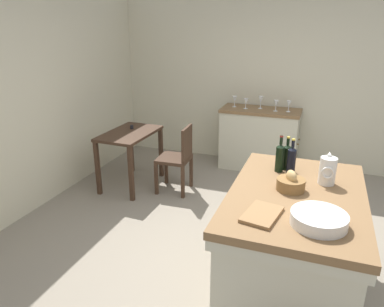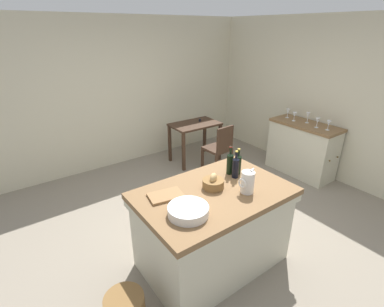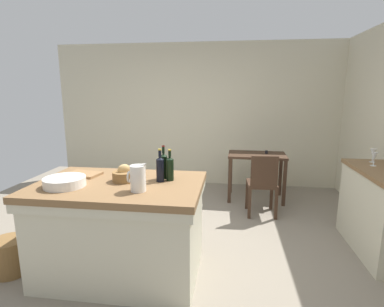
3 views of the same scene
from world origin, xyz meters
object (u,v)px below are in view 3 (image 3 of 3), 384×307
at_px(wine_bottle_green, 160,168).
at_px(wine_bottle_dark, 170,168).
at_px(writing_desk, 257,161).
at_px(wine_glass_right, 374,157).
at_px(wooden_chair, 262,183).
at_px(pitcher, 138,178).
at_px(cutting_board, 84,174).
at_px(island_table, 121,225).
at_px(wicker_hamper, 10,256).
at_px(bread_basket, 124,175).
at_px(wine_glass_far_right, 373,153).
at_px(side_cabinet, 381,212).
at_px(wash_bowl, 65,182).
at_px(wine_bottle_amber, 164,165).

bearing_deg(wine_bottle_green, wine_bottle_dark, 30.22).
bearing_deg(writing_desk, wine_glass_right, -48.04).
xyz_separation_m(wooden_chair, pitcher, (-1.21, -1.77, 0.54)).
bearing_deg(cutting_board, writing_desk, 47.78).
bearing_deg(island_table, wicker_hamper, -172.11).
distance_m(wooden_chair, bread_basket, 2.13).
xyz_separation_m(wine_glass_right, wine_glass_far_right, (0.07, 0.19, 0.01)).
xyz_separation_m(wine_bottle_green, wine_glass_right, (2.22, 0.86, -0.01)).
xyz_separation_m(wine_bottle_dark, wine_bottle_green, (-0.08, -0.05, 0.00)).
bearing_deg(wine_bottle_dark, wine_glass_far_right, 24.46).
bearing_deg(wine_glass_far_right, wine_bottle_green, -155.32).
xyz_separation_m(island_table, wine_bottle_dark, (0.45, 0.14, 0.54)).
height_order(side_cabinet, bread_basket, bread_basket).
xyz_separation_m(wooden_chair, wash_bowl, (-1.89, -1.74, 0.47)).
height_order(side_cabinet, wine_bottle_amber, wine_bottle_amber).
bearing_deg(writing_desk, wine_bottle_amber, -116.93).
height_order(island_table, bread_basket, bread_basket).
height_order(pitcher, bread_basket, pitcher).
bearing_deg(island_table, writing_desk, 57.64).
height_order(island_table, writing_desk, island_table).
height_order(island_table, cutting_board, cutting_board).
relative_size(wash_bowl, wine_bottle_amber, 1.11).
xyz_separation_m(pitcher, wine_bottle_green, (0.12, 0.29, 0.01)).
bearing_deg(cutting_board, wine_glass_far_right, 17.03).
height_order(bread_basket, wine_bottle_dark, wine_bottle_dark).
bearing_deg(side_cabinet, cutting_board, -169.95).
xyz_separation_m(side_cabinet, bread_basket, (-2.60, -0.68, 0.50)).
height_order(pitcher, wine_glass_far_right, pitcher).
height_order(wine_bottle_amber, wine_bottle_green, wine_bottle_amber).
bearing_deg(wooden_chair, wine_bottle_amber, -127.95).
bearing_deg(wine_glass_far_right, side_cabinet, -93.63).
bearing_deg(wine_bottle_dark, cutting_board, 176.48).
xyz_separation_m(side_cabinet, wicker_hamper, (-3.71, -0.89, -0.29)).
distance_m(island_table, wine_bottle_amber, 0.69).
bearing_deg(wine_bottle_dark, island_table, -162.96).
bearing_deg(cutting_board, wine_bottle_green, -7.29).
bearing_deg(pitcher, bread_basket, 130.03).
distance_m(wine_bottle_amber, wine_bottle_green, 0.10).
relative_size(bread_basket, cutting_board, 0.67).
bearing_deg(wine_glass_far_right, bread_basket, -157.53).
bearing_deg(pitcher, side_cabinet, 21.50).
xyz_separation_m(writing_desk, wine_glass_right, (1.16, -1.29, 0.39)).
bearing_deg(bread_basket, wine_bottle_dark, 11.10).
relative_size(wooden_chair, wash_bowl, 2.49).
height_order(writing_desk, pitcher, pitcher).
relative_size(bread_basket, wine_glass_right, 1.43).
xyz_separation_m(island_table, wooden_chair, (1.46, 1.57, -0.01)).
distance_m(side_cabinet, cutting_board, 3.15).
distance_m(wash_bowl, cutting_board, 0.36).
height_order(bread_basket, wine_bottle_green, wine_bottle_green).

